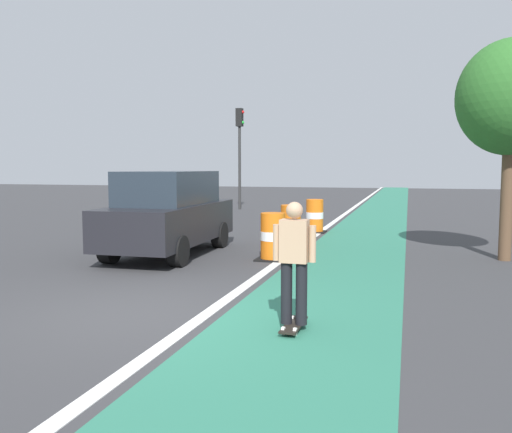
{
  "coord_description": "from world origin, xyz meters",
  "views": [
    {
      "loc": [
        3.68,
        -6.81,
        2.13
      ],
      "look_at": [
        0.6,
        3.86,
        1.1
      ],
      "focal_mm": 37.13,
      "sensor_mm": 36.0,
      "label": 1
    }
  ],
  "objects": [
    {
      "name": "pedestrian_crossing",
      "position": [
        -4.75,
        12.07,
        0.86
      ],
      "size": [
        0.34,
        0.2,
        1.61
      ],
      "color": "#33333D",
      "rests_on": "ground"
    },
    {
      "name": "traffic_barrel_mid",
      "position": [
        0.54,
        7.57,
        0.53
      ],
      "size": [
        0.73,
        0.73,
        1.09
      ],
      "color": "orange",
      "rests_on": "ground"
    },
    {
      "name": "traffic_barrel_back",
      "position": [
        0.73,
        10.37,
        0.53
      ],
      "size": [
        0.73,
        0.73,
        1.09
      ],
      "color": "orange",
      "rests_on": "ground"
    },
    {
      "name": "ground_plane",
      "position": [
        0.0,
        0.0,
        0.0
      ],
      "size": [
        100.0,
        100.0,
        0.0
      ],
      "primitive_type": "plane",
      "color": "#38383A"
    },
    {
      "name": "traffic_barrel_front",
      "position": [
        0.7,
        4.91,
        0.53
      ],
      "size": [
        0.73,
        0.73,
        1.09
      ],
      "color": "orange",
      "rests_on": "ground"
    },
    {
      "name": "traffic_light_corner",
      "position": [
        -4.59,
        18.87,
        3.5
      ],
      "size": [
        0.41,
        0.32,
        5.1
      ],
      "color": "#2D2D2D",
      "rests_on": "ground"
    },
    {
      "name": "skateboarder_on_lane",
      "position": [
        2.27,
        -0.14,
        0.91
      ],
      "size": [
        0.57,
        0.8,
        1.69
      ],
      "color": "black",
      "rests_on": "ground"
    },
    {
      "name": "lane_divider_stripe",
      "position": [
        0.9,
        12.0,
        0.01
      ],
      "size": [
        0.2,
        80.0,
        0.01
      ],
      "primitive_type": "cube",
      "color": "silver",
      "rests_on": "ground"
    },
    {
      "name": "bike_lane_strip",
      "position": [
        2.4,
        12.0,
        0.0
      ],
      "size": [
        2.5,
        80.0,
        0.01
      ],
      "primitive_type": "cube",
      "color": "#2D755B",
      "rests_on": "ground"
    },
    {
      "name": "parked_suv_nearest",
      "position": [
        -1.91,
        4.93,
        1.04
      ],
      "size": [
        2.03,
        4.65,
        2.04
      ],
      "color": "black",
      "rests_on": "ground"
    },
    {
      "name": "street_tree_sidewalk",
      "position": [
        5.84,
        6.34,
        3.67
      ],
      "size": [
        2.4,
        2.4,
        5.0
      ],
      "color": "brown",
      "rests_on": "ground"
    }
  ]
}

